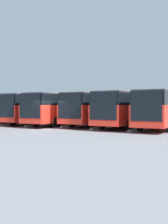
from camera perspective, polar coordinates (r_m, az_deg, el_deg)
The scene contains 13 objects.
ground_plane at distance 24.74m, azimuth -7.13°, elevation -3.50°, with size 600.00×600.00×0.00m, color gray.
bus_0 at distance 26.45m, azimuth 16.17°, elevation 0.72°, with size 2.70×12.44×3.25m.
curb_divider_0 at distance 25.21m, azimuth 11.36°, elevation -3.25°, with size 0.24×5.89×0.15m, color #9E9E99.
bus_1 at distance 27.59m, azimuth 9.21°, elevation 0.78°, with size 2.70×12.44×3.25m.
curb_divider_1 at distance 26.62m, azimuth 4.33°, elevation -2.99°, with size 0.24×5.89×0.15m, color #9E9E99.
bus_2 at distance 29.50m, azimuth 3.27°, elevation 0.83°, with size 2.70×12.44×3.25m.
curb_divider_2 at distance 28.77m, azimuth -1.45°, elevation -2.66°, with size 0.24×5.89×0.15m, color #9E9E99.
bus_3 at distance 30.26m, azimuth -3.54°, elevation 0.84°, with size 2.70×12.44×3.25m.
curb_divider_3 at distance 29.81m, azimuth -8.26°, elevation -2.53°, with size 0.24×5.89×0.15m, color #9E9E99.
bus_4 at distance 32.63m, azimuth -8.23°, elevation 0.86°, with size 2.70×12.44×3.25m.
curb_divider_4 at distance 32.38m, azimuth -12.64°, elevation -2.25°, with size 0.24×5.89×0.15m, color #9E9E99.
bus_5 at distance 34.82m, azimuth -12.82°, elevation 0.87°, with size 2.70×12.44×3.25m.
station_building at distance 47.55m, azimuth 11.17°, elevation 1.50°, with size 42.02×14.39×4.42m.
Camera 1 is at (-14.52, 19.92, 2.08)m, focal length 45.00 mm.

